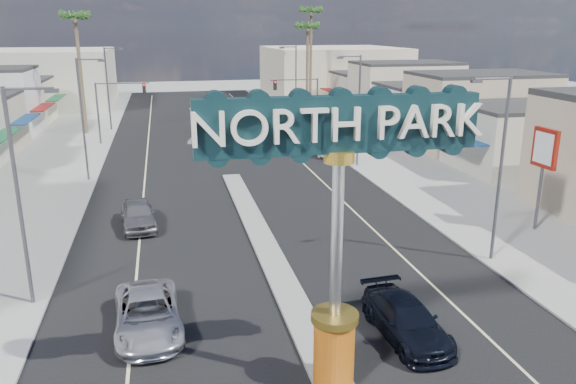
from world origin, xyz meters
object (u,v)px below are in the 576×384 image
streetlight_r_near (498,161)px  car_parked_left (138,214)px  streetlight_l_far (109,84)px  streetlight_r_far (295,81)px  suv_right (406,320)px  traffic_signal_left (116,100)px  streetlight_l_mid (84,114)px  gateway_sign (338,212)px  palm_left_far (75,23)px  suv_left (148,314)px  traffic_signal_right (300,96)px  streetlight_r_mid (357,105)px  car_parked_right (321,145)px  palm_right_far (311,17)px  streetlight_l_near (21,188)px  bank_pylon_sign (544,154)px  palm_right_mid (308,31)px

streetlight_r_near → car_parked_left: (-17.03, 8.75, -4.28)m
streetlight_l_far → streetlight_r_near: bearing=-63.6°
streetlight_r_far → suv_right: size_ratio=1.85×
traffic_signal_left → streetlight_l_mid: bearing=-95.1°
gateway_sign → palm_left_far: bearing=105.1°
suv_left → car_parked_left: (-0.74, 11.96, 0.05)m
gateway_sign → streetlight_l_mid: gateway_sign is taller
streetlight_r_far → car_parked_left: (-17.03, -33.25, -4.28)m
traffic_signal_left → traffic_signal_right: 18.37m
streetlight_l_mid → streetlight_l_far: size_ratio=1.00×
streetlight_r_mid → car_parked_right: size_ratio=1.81×
suv_right → traffic_signal_right: bearing=78.4°
streetlight_l_far → suv_left: bearing=-84.2°
streetlight_l_far → suv_right: 49.91m
streetlight_r_near → palm_right_far: palm_right_far is taller
streetlight_l_near → car_parked_left: (3.84, 8.75, -4.28)m
traffic_signal_right → suv_right: bearing=-98.1°
palm_right_far → suv_right: bearing=-101.3°
streetlight_l_far → car_parked_right: (19.43, -16.84, -4.25)m
traffic_signal_left → bank_pylon_sign: 39.34m
streetlight_l_near → car_parked_left: streetlight_l_near is taller
traffic_signal_left → suv_left: bearing=-84.9°
traffic_signal_left → suv_left: size_ratio=1.14×
traffic_signal_right → streetlight_l_mid: (-19.62, -13.99, 0.79)m
bank_pylon_sign → palm_left_far: bearing=124.6°
streetlight_r_far → palm_left_far: (-23.43, -2.00, 6.43)m
streetlight_l_near → palm_right_far: 58.35m
bank_pylon_sign → streetlight_r_mid: bearing=103.3°
palm_right_far → car_parked_right: size_ratio=2.84×
palm_right_far → bank_pylon_sign: size_ratio=2.45×
streetlight_l_mid → car_parked_right: size_ratio=1.81×
streetlight_r_far → suv_right: bearing=-98.3°
palm_left_far → palm_right_far: size_ratio=0.93×
traffic_signal_left → streetlight_l_near: 34.03m
traffic_signal_left → streetlight_r_near: streetlight_r_near is taller
gateway_sign → streetlight_l_far: (-10.43, 50.02, -0.86)m
suv_left → palm_left_far: bearing=96.2°
streetlight_l_far → streetlight_r_far: bearing=0.0°
streetlight_l_mid → palm_right_mid: size_ratio=0.74×
car_parked_right → palm_right_far: bearing=70.4°
streetlight_l_near → streetlight_l_far: size_ratio=1.00×
streetlight_r_far → palm_right_far: 13.21m
bank_pylon_sign → streetlight_r_near: bearing=-149.7°
traffic_signal_left → car_parked_right: (18.18, -8.83, -3.46)m
streetlight_l_near → palm_right_far: bearing=63.9°
streetlight_r_far → palm_left_far: palm_left_far is taller
streetlight_l_near → streetlight_r_far: size_ratio=1.00×
suv_right → car_parked_right: (5.49, 30.89, 0.11)m
palm_left_far → suv_left: bearing=-80.6°
bank_pylon_sign → palm_right_far: bearing=87.4°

